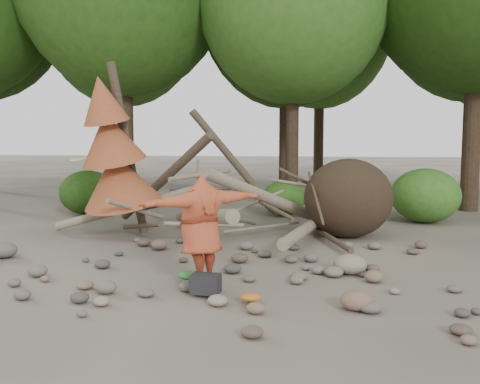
# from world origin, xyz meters

# --- Properties ---
(ground) EXTENTS (120.00, 120.00, 0.00)m
(ground) POSITION_xyz_m (0.00, 0.00, 0.00)
(ground) COLOR #514C44
(ground) RESTS_ON ground
(deadfall_pile) EXTENTS (8.55, 5.24, 3.30)m
(deadfall_pile) POSITION_xyz_m (2.02, 4.24, 0.95)
(deadfall_pile) COLOR #332619
(deadfall_pile) RESTS_ON ground
(dead_conifer) EXTENTS (2.06, 2.16, 4.35)m
(dead_conifer) POSITION_xyz_m (-3.12, 3.37, 2.11)
(dead_conifer) COLOR #4C3F30
(dead_conifer) RESTS_ON ground
(bush_left) EXTENTS (1.80, 1.80, 1.44)m
(bush_left) POSITION_xyz_m (-5.50, 7.20, 0.72)
(bush_left) COLOR #244913
(bush_left) RESTS_ON ground
(bush_mid) EXTENTS (1.40, 1.40, 1.12)m
(bush_mid) POSITION_xyz_m (0.80, 7.80, 0.56)
(bush_mid) COLOR #305D1B
(bush_mid) RESTS_ON ground
(bush_right) EXTENTS (2.00, 2.00, 1.60)m
(bush_right) POSITION_xyz_m (5.00, 7.00, 0.80)
(bush_right) COLOR #3B6E22
(bush_right) RESTS_ON ground
(frisbee_thrower) EXTENTS (2.97, 1.98, 2.14)m
(frisbee_thrower) POSITION_xyz_m (-0.08, -0.74, 0.99)
(frisbee_thrower) COLOR #A74225
(frisbee_thrower) RESTS_ON ground
(backpack) EXTENTS (0.48, 0.34, 0.30)m
(backpack) POSITION_xyz_m (0.07, -1.09, 0.15)
(backpack) COLOR black
(backpack) RESTS_ON ground
(cloth_green) EXTENTS (0.42, 0.35, 0.16)m
(cloth_green) POSITION_xyz_m (-0.38, -0.31, 0.08)
(cloth_green) COLOR #31702C
(cloth_green) RESTS_ON ground
(cloth_orange) EXTENTS (0.33, 0.27, 0.12)m
(cloth_orange) POSITION_xyz_m (0.81, -1.37, 0.06)
(cloth_orange) COLOR #A6651C
(cloth_orange) RESTS_ON ground
(boulder_front_right) EXTENTS (0.48, 0.43, 0.29)m
(boulder_front_right) POSITION_xyz_m (2.37, -1.44, 0.14)
(boulder_front_right) COLOR #7D5D4E
(boulder_front_right) RESTS_ON ground
(boulder_mid_right) EXTENTS (0.61, 0.55, 0.37)m
(boulder_mid_right) POSITION_xyz_m (2.42, 0.64, 0.18)
(boulder_mid_right) COLOR gray
(boulder_mid_right) RESTS_ON ground
(boulder_mid_left) EXTENTS (0.56, 0.51, 0.34)m
(boulder_mid_left) POSITION_xyz_m (-4.64, 1.00, 0.17)
(boulder_mid_left) COLOR #605951
(boulder_mid_left) RESTS_ON ground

